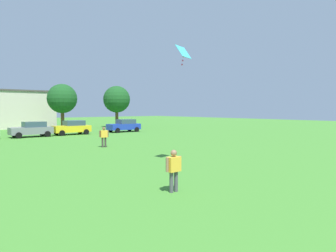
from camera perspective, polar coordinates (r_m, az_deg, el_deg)
The scene contains 9 objects.
adult_bystander at distance 11.45m, azimuth 1.06°, elevation -7.59°, with size 0.75×0.30×1.57m.
bystander_midfield at distance 25.15m, azimuth -11.76°, elevation -1.69°, with size 0.76×0.40×1.62m.
kite at distance 17.17m, azimuth 2.84°, elevation 13.29°, with size 1.14×0.80×1.07m.
parked_car_gray_3 at distance 36.68m, azimuth -23.86°, elevation -0.54°, with size 4.30×2.02×1.68m.
parked_car_yellow_4 at distance 38.38m, azimuth -17.31°, elevation -0.26°, with size 4.30×2.02×1.68m.
parked_car_blue_5 at distance 41.35m, azimuth -8.08°, elevation 0.09°, with size 4.30×2.02×1.68m.
tree_right at distance 48.36m, azimuth -18.96°, elevation 4.78°, with size 4.33×4.33×6.75m.
tree_far_right at distance 51.64m, azimuth -9.46°, elevation 4.86°, with size 4.38×4.38×6.83m.
house_right at distance 55.64m, azimuth -25.44°, elevation 2.81°, with size 9.04×7.91×5.97m.
Camera 1 is at (-1.84, 3.18, 3.08)m, focal length 32.99 mm.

